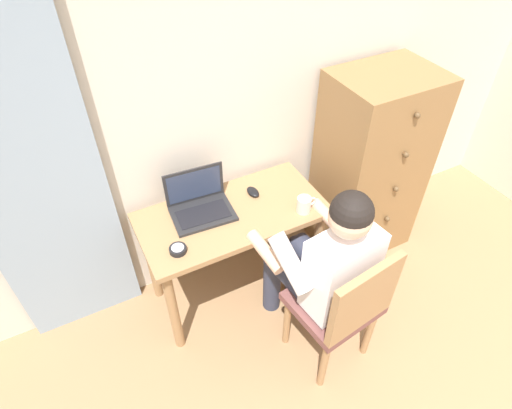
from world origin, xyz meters
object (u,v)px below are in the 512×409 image
dresser (370,167)px  person_seated (324,260)px  computer_mouse (253,192)px  desk_clock (178,250)px  desk (233,228)px  chair (343,305)px  coffee_mug (304,205)px  laptop (200,204)px

dresser → person_seated: 0.92m
computer_mouse → desk_clock: bearing=-161.4°
desk → chair: 0.76m
coffee_mug → laptop: bearing=152.3°
chair → laptop: bearing=119.9°
chair → person_seated: bearing=96.5°
chair → person_seated: 0.26m
chair → computer_mouse: 0.82m
laptop → desk_clock: 0.32m
person_seated → desk_clock: bearing=150.2°
computer_mouse → person_seated: bearing=-84.0°
desk → coffee_mug: coffee_mug is taller
desk → laptop: laptop is taller
dresser → coffee_mug: 0.70m
dresser → coffee_mug: size_ratio=10.87×
dresser → desk_clock: dresser is taller
dresser → desk: bearing=-178.0°
dresser → laptop: size_ratio=3.66×
person_seated → coffee_mug: size_ratio=10.07×
dresser → laptop: 1.18m
dresser → person_seated: bearing=-143.7°
desk → computer_mouse: bearing=26.4°
desk_clock → coffee_mug: 0.74m
chair → laptop: 0.95m
desk → desk_clock: desk_clock is taller
laptop → computer_mouse: (0.33, -0.01, -0.04)m
coffee_mug → dresser: bearing=17.8°
chair → desk_clock: chair is taller
chair → coffee_mug: size_ratio=7.42×
computer_mouse → desk_clock: 0.59m
desk → chair: size_ratio=1.19×
desk_clock → computer_mouse: bearing=22.3°
chair → computer_mouse: (-0.12, 0.78, 0.23)m
desk → coffee_mug: bearing=-25.4°
laptop → dresser: bearing=-3.0°
computer_mouse → chair: bearing=-84.7°
laptop → computer_mouse: bearing=-1.7°
chair → desk_clock: 0.90m
dresser → chair: size_ratio=1.46×
laptop → coffee_mug: (0.52, -0.27, -0.00)m
dresser → laptop: dresser is taller
dresser → chair: 1.04m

